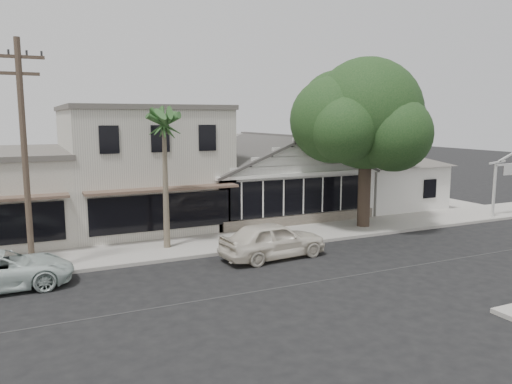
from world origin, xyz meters
TOP-DOWN VIEW (x-y plane):
  - ground at (0.00, 0.00)m, footprint 140.00×140.00m
  - sidewalk_north at (-8.00, 6.75)m, footprint 90.00×3.50m
  - corner_shop at (5.00, 12.47)m, footprint 10.40×8.60m
  - side_cottage at (13.20, 11.50)m, footprint 6.00×6.00m
  - row_building_near at (-3.00, 13.50)m, footprint 8.00×10.00m
  - utility_pole at (-9.00, 5.20)m, footprint 1.80×0.24m
  - car_0 at (0.61, 3.57)m, footprint 4.92×2.34m
  - shade_tree at (7.75, 6.91)m, footprint 8.38×7.58m
  - palm_east at (-3.25, 6.78)m, footprint 2.64×2.64m

SIDE VIEW (x-z plane):
  - ground at x=0.00m, z-range 0.00..0.00m
  - sidewalk_north at x=-8.00m, z-range 0.00..0.15m
  - car_0 at x=0.61m, z-range 0.00..1.63m
  - side_cottage at x=13.20m, z-range 0.00..3.00m
  - corner_shop at x=5.00m, z-range 0.07..5.17m
  - row_building_near at x=-3.00m, z-range 0.00..6.50m
  - utility_pole at x=-9.00m, z-range 0.29..9.29m
  - palm_east at x=-3.25m, z-range 2.44..9.27m
  - shade_tree at x=7.75m, z-range 1.47..10.78m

